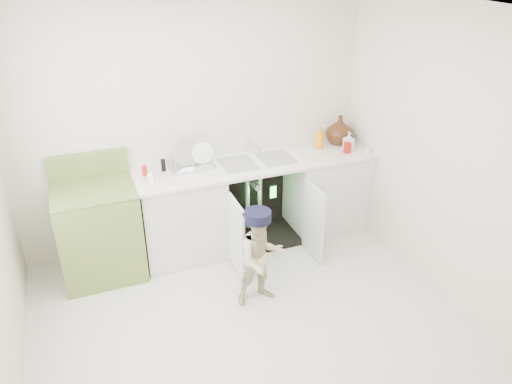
{
  "coord_description": "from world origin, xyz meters",
  "views": [
    {
      "loc": [
        -1.1,
        -3.03,
        2.91
      ],
      "look_at": [
        0.34,
        0.7,
        0.84
      ],
      "focal_mm": 35.0,
      "sensor_mm": 36.0,
      "label": 1
    }
  ],
  "objects": [
    {
      "name": "counter_run",
      "position": [
        0.58,
        1.21,
        0.47
      ],
      "size": [
        2.44,
        1.02,
        1.21
      ],
      "color": "silver",
      "rests_on": "ground"
    },
    {
      "name": "ground",
      "position": [
        0.0,
        0.0,
        0.0
      ],
      "size": [
        3.5,
        3.5,
        0.0
      ],
      "primitive_type": "plane",
      "color": "beige",
      "rests_on": "ground"
    },
    {
      "name": "room_shell",
      "position": [
        0.0,
        0.0,
        1.25
      ],
      "size": [
        6.0,
        5.5,
        1.26
      ],
      "color": "beige",
      "rests_on": "ground"
    },
    {
      "name": "repair_worker",
      "position": [
        0.22,
        0.25,
        0.46
      ],
      "size": [
        0.62,
        0.79,
        0.9
      ],
      "rotation": [
        0.0,
        0.0,
        0.03
      ],
      "color": "beige",
      "rests_on": "ground"
    },
    {
      "name": "avocado_stove",
      "position": [
        -1.03,
        1.18,
        0.47
      ],
      "size": [
        0.73,
        0.65,
        1.13
      ],
      "color": "olive",
      "rests_on": "ground"
    }
  ]
}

